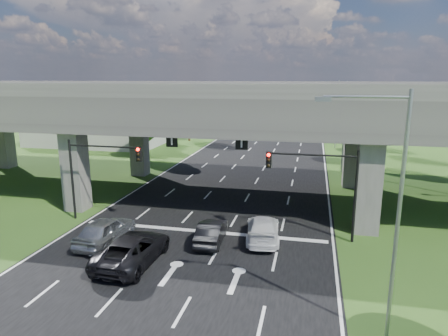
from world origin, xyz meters
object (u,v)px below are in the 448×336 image
at_px(signal_right, 321,177).
at_px(streetlight_beyond, 334,109).
at_px(car_trailing, 133,249).
at_px(signal_left, 97,166).
at_px(car_white, 263,229).
at_px(streetlight_far, 341,120).
at_px(streetlight_near, 389,201).
at_px(car_dark, 211,232).
at_px(car_silver, 105,230).

distance_m(signal_right, streetlight_beyond, 36.17).
xyz_separation_m(streetlight_beyond, car_trailing, (-12.57, -41.95, -5.00)).
height_order(signal_left, car_white, signal_left).
bearing_deg(streetlight_far, streetlight_near, -90.00).
relative_size(car_dark, car_white, 0.84).
distance_m(signal_right, signal_left, 15.65).
bearing_deg(streetlight_beyond, streetlight_far, -90.00).
height_order(signal_left, car_trailing, signal_left).
height_order(car_silver, car_trailing, car_silver).
height_order(streetlight_far, car_trailing, streetlight_far).
xyz_separation_m(streetlight_far, car_dark, (-8.94, -22.19, -5.11)).
distance_m(signal_left, car_white, 12.65).
height_order(signal_right, car_trailing, signal_right).
bearing_deg(car_dark, car_white, -163.00).
height_order(signal_left, streetlight_beyond, streetlight_beyond).
bearing_deg(streetlight_beyond, car_trailing, -106.69).
bearing_deg(streetlight_beyond, car_silver, -111.30).
bearing_deg(signal_right, car_white, -164.95).
height_order(streetlight_beyond, car_dark, streetlight_beyond).
distance_m(signal_left, car_silver, 5.52).
height_order(signal_right, streetlight_far, streetlight_far).
height_order(car_dark, car_white, car_white).
xyz_separation_m(streetlight_beyond, car_dark, (-8.94, -38.19, -5.11)).
relative_size(streetlight_far, car_dark, 2.33).
height_order(signal_left, car_dark, signal_left).
bearing_deg(car_silver, car_trailing, 146.91).
distance_m(car_silver, car_trailing, 3.66).
relative_size(streetlight_far, car_trailing, 1.69).
xyz_separation_m(signal_left, streetlight_far, (17.92, 20.06, 1.66)).
xyz_separation_m(streetlight_beyond, car_white, (-5.78, -37.00, -5.07)).
height_order(signal_right, car_white, signal_right).
height_order(signal_right, streetlight_beyond, streetlight_beyond).
bearing_deg(car_white, signal_left, -10.97).
relative_size(signal_right, streetlight_far, 0.60).
relative_size(streetlight_beyond, car_white, 1.95).
distance_m(signal_right, car_dark, 7.80).
bearing_deg(car_dark, streetlight_beyond, -106.82).
distance_m(car_dark, car_white, 3.38).
bearing_deg(car_trailing, car_silver, -35.23).
relative_size(signal_right, car_trailing, 1.02).
height_order(streetlight_beyond, car_trailing, streetlight_beyond).
xyz_separation_m(signal_left, car_dark, (8.98, -2.13, -3.45)).
bearing_deg(streetlight_beyond, car_dark, -103.17).
relative_size(car_silver, car_trailing, 0.84).
xyz_separation_m(streetlight_near, car_trailing, (-12.57, 4.05, -5.00)).
bearing_deg(car_dark, streetlight_far, -115.59).
bearing_deg(car_silver, streetlight_far, -119.28).
height_order(car_silver, car_dark, car_silver).
relative_size(signal_right, car_silver, 1.21).
bearing_deg(car_white, car_silver, 9.28).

